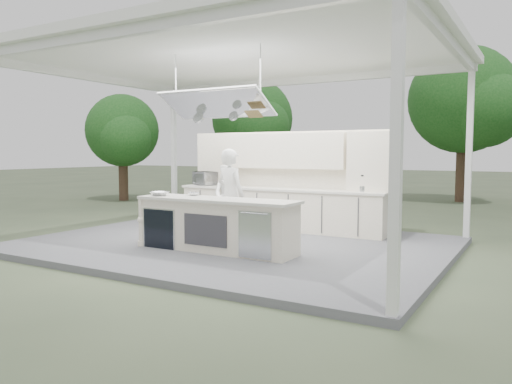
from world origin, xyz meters
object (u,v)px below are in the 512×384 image
Objects in this scene: demo_island at (215,225)px; head_chef at (231,196)px; back_counter at (279,209)px; sous_chef at (228,196)px.

head_chef is (-0.26, 0.90, 0.45)m from demo_island.
head_chef is (-0.08, -1.92, 0.44)m from back_counter.
back_counter is 2.76× the size of head_chef.
demo_island is 2.82m from back_counter.
demo_island is at bearing 118.84° from head_chef.
sous_chef is at bearing -42.03° from head_chef.
back_counter is 3.38× the size of sous_chef.
back_counter is 1.26m from sous_chef.
back_counter is at bearing -79.41° from head_chef.
head_chef is at bearing 105.93° from demo_island.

